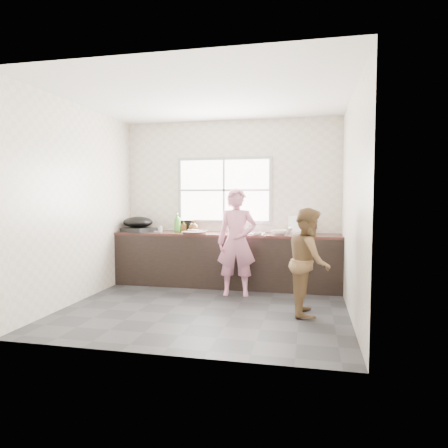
% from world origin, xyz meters
% --- Properties ---
extents(floor, '(3.60, 3.20, 0.01)m').
position_xyz_m(floor, '(0.00, 0.00, -0.01)').
color(floor, '#2B2B2E').
rests_on(floor, ground).
extents(ceiling, '(3.60, 3.20, 0.01)m').
position_xyz_m(ceiling, '(0.00, 0.00, 2.71)').
color(ceiling, silver).
rests_on(ceiling, wall_back).
extents(wall_back, '(3.60, 0.01, 2.70)m').
position_xyz_m(wall_back, '(0.00, 1.60, 1.35)').
color(wall_back, beige).
rests_on(wall_back, ground).
extents(wall_left, '(0.01, 3.20, 2.70)m').
position_xyz_m(wall_left, '(-1.80, 0.00, 1.35)').
color(wall_left, beige).
rests_on(wall_left, ground).
extents(wall_right, '(0.01, 3.20, 2.70)m').
position_xyz_m(wall_right, '(1.80, 0.00, 1.35)').
color(wall_right, silver).
rests_on(wall_right, ground).
extents(wall_front, '(3.60, 0.01, 2.70)m').
position_xyz_m(wall_front, '(0.00, -1.60, 1.35)').
color(wall_front, beige).
rests_on(wall_front, ground).
extents(cabinet, '(3.60, 0.62, 0.82)m').
position_xyz_m(cabinet, '(0.00, 1.29, 0.41)').
color(cabinet, black).
rests_on(cabinet, floor).
extents(countertop, '(3.60, 0.64, 0.04)m').
position_xyz_m(countertop, '(0.00, 1.29, 0.84)').
color(countertop, '#371B16').
rests_on(countertop, cabinet).
extents(sink, '(0.55, 0.45, 0.02)m').
position_xyz_m(sink, '(0.35, 1.29, 0.86)').
color(sink, silver).
rests_on(sink, countertop).
extents(faucet, '(0.02, 0.02, 0.30)m').
position_xyz_m(faucet, '(0.35, 1.49, 1.01)').
color(faucet, silver).
rests_on(faucet, countertop).
extents(window_frame, '(1.60, 0.05, 1.10)m').
position_xyz_m(window_frame, '(-0.10, 1.59, 1.55)').
color(window_frame, '#9EA0A5').
rests_on(window_frame, wall_back).
extents(window_glazing, '(1.50, 0.01, 1.00)m').
position_xyz_m(window_glazing, '(-0.10, 1.57, 1.55)').
color(window_glazing, white).
rests_on(window_glazing, window_frame).
extents(woman, '(0.57, 0.41, 1.46)m').
position_xyz_m(woman, '(0.27, 0.74, 0.73)').
color(woman, pink).
rests_on(woman, floor).
extents(person_side, '(0.54, 0.67, 1.31)m').
position_xyz_m(person_side, '(1.31, -0.01, 0.66)').
color(person_side, brown).
rests_on(person_side, floor).
extents(cutting_board, '(0.37, 0.37, 0.04)m').
position_xyz_m(cutting_board, '(-0.48, 1.08, 0.88)').
color(cutting_board, black).
rests_on(cutting_board, countertop).
extents(cleaver, '(0.22, 0.22, 0.01)m').
position_xyz_m(cleaver, '(-0.39, 1.19, 0.90)').
color(cleaver, silver).
rests_on(cleaver, cutting_board).
extents(bowl_mince, '(0.26, 0.26, 0.05)m').
position_xyz_m(bowl_mince, '(-0.52, 1.19, 0.89)').
color(bowl_mince, silver).
rests_on(bowl_mince, countertop).
extents(bowl_crabs, '(0.25, 0.25, 0.06)m').
position_xyz_m(bowl_crabs, '(0.85, 1.17, 0.89)').
color(bowl_crabs, silver).
rests_on(bowl_crabs, countertop).
extents(bowl_held, '(0.21, 0.21, 0.06)m').
position_xyz_m(bowl_held, '(0.52, 1.08, 0.89)').
color(bowl_held, silver).
rests_on(bowl_held, countertop).
extents(black_pot, '(0.29, 0.29, 0.19)m').
position_xyz_m(black_pot, '(-0.73, 1.52, 0.95)').
color(black_pot, black).
rests_on(black_pot, countertop).
extents(plate_food, '(0.24, 0.24, 0.02)m').
position_xyz_m(plate_food, '(-0.58, 1.16, 0.87)').
color(plate_food, white).
rests_on(plate_food, countertop).
extents(bottle_green, '(0.14, 0.14, 0.31)m').
position_xyz_m(bottle_green, '(-0.82, 1.29, 1.02)').
color(bottle_green, green).
rests_on(bottle_green, countertop).
extents(bottle_brown_tall, '(0.11, 0.11, 0.18)m').
position_xyz_m(bottle_brown_tall, '(-0.73, 1.33, 0.95)').
color(bottle_brown_tall, '#513A14').
rests_on(bottle_brown_tall, countertop).
extents(bottle_brown_short, '(0.18, 0.18, 0.19)m').
position_xyz_m(bottle_brown_short, '(-0.55, 1.31, 0.95)').
color(bottle_brown_short, '#472B11').
rests_on(bottle_brown_short, countertop).
extents(glass_jar, '(0.09, 0.09, 0.10)m').
position_xyz_m(glass_jar, '(-1.10, 1.22, 0.91)').
color(glass_jar, silver).
rests_on(glass_jar, countertop).
extents(burner, '(0.56, 0.56, 0.07)m').
position_xyz_m(burner, '(-1.47, 1.20, 0.89)').
color(burner, black).
rests_on(burner, countertop).
extents(wok, '(0.56, 0.56, 0.19)m').
position_xyz_m(wok, '(-1.53, 1.30, 1.01)').
color(wok, black).
rests_on(wok, burner).
extents(dish_rack, '(0.41, 0.31, 0.29)m').
position_xyz_m(dish_rack, '(1.19, 1.52, 1.00)').
color(dish_rack, white).
rests_on(dish_rack, countertop).
extents(pot_lid_left, '(0.23, 0.23, 0.01)m').
position_xyz_m(pot_lid_left, '(-1.33, 1.40, 0.87)').
color(pot_lid_left, '#A3A4AA').
rests_on(pot_lid_left, countertop).
extents(pot_lid_right, '(0.28, 0.28, 0.01)m').
position_xyz_m(pot_lid_right, '(-1.21, 1.34, 0.87)').
color(pot_lid_right, silver).
rests_on(pot_lid_right, countertop).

